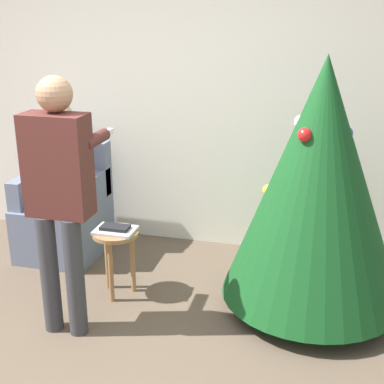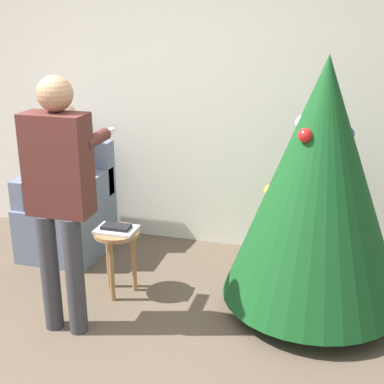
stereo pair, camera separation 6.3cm
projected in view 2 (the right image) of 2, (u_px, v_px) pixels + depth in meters
wall_back at (171, 90)px, 4.53m from camera, size 8.00×0.06×2.70m
christmas_tree at (319, 183)px, 3.49m from camera, size 1.23×1.23×1.76m
armchair at (68, 212)px, 4.60m from camera, size 0.64×0.70×0.93m
person_seated at (64, 173)px, 4.46m from camera, size 0.36×0.46×1.28m
person_standing at (59, 186)px, 3.29m from camera, size 0.42×0.57×1.65m
side_stool at (117, 244)px, 3.88m from camera, size 0.33×0.33×0.50m
laptop at (116, 230)px, 3.84m from camera, size 0.29×0.21×0.02m
book at (116, 227)px, 3.83m from camera, size 0.20×0.11×0.02m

